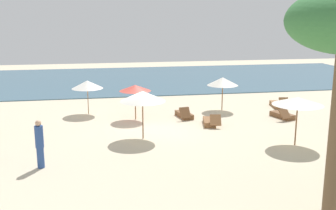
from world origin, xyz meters
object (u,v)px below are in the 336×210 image
object	(u,v)px
lounger_4	(278,104)
umbrella_1	(87,85)
umbrella_3	(223,81)
umbrella_4	(298,101)
person_0	(40,144)
lounger_3	(210,122)
umbrella_5	(135,88)
lounger_2	(184,115)
lounger_0	(283,115)
umbrella_0	(143,96)

from	to	relation	value
lounger_4	umbrella_1	bearing A→B (deg)	178.74
umbrella_3	umbrella_4	xyz separation A→B (m)	(1.20, -7.15, 0.24)
lounger_4	person_0	size ratio (longest dim) A/B	0.91
umbrella_4	lounger_3	xyz separation A→B (m)	(-2.87, 3.95, -1.86)
umbrella_3	umbrella_5	distance (m)	5.63
umbrella_3	lounger_2	bearing A→B (deg)	-152.21
umbrella_4	umbrella_5	size ratio (longest dim) A/B	1.15
lounger_4	lounger_0	bearing A→B (deg)	-109.35
lounger_0	lounger_4	distance (m)	2.85
umbrella_5	lounger_2	distance (m)	3.22
umbrella_0	person_0	bearing A→B (deg)	-144.95
umbrella_1	person_0	xyz separation A→B (m)	(-1.70, -8.46, -0.80)
umbrella_0	lounger_3	distance (m)	4.62
umbrella_3	person_0	world-z (taller)	umbrella_3
lounger_0	umbrella_3	bearing A→B (deg)	137.88
umbrella_4	lounger_4	bearing A→B (deg)	70.84
person_0	lounger_2	bearing A→B (deg)	42.93
umbrella_0	umbrella_5	xyz separation A→B (m)	(0.01, 3.67, -0.27)
umbrella_5	lounger_4	world-z (taller)	umbrella_5
umbrella_4	lounger_0	xyz separation A→B (m)	(1.60, 4.62, -1.86)
umbrella_5	person_0	world-z (taller)	umbrella_5
umbrella_1	lounger_2	distance (m)	5.93
lounger_0	lounger_2	size ratio (longest dim) A/B	1.04
lounger_2	lounger_3	bearing A→B (deg)	-60.26
umbrella_3	lounger_0	bearing A→B (deg)	-42.12
lounger_0	lounger_4	world-z (taller)	lounger_4
umbrella_4	lounger_2	bearing A→B (deg)	124.17
lounger_3	lounger_2	bearing A→B (deg)	119.74
umbrella_5	lounger_3	bearing A→B (deg)	-26.16
umbrella_0	lounger_4	world-z (taller)	umbrella_0
umbrella_1	umbrella_3	distance (m)	8.11
umbrella_0	umbrella_3	bearing A→B (deg)	42.39
umbrella_1	umbrella_5	size ratio (longest dim) A/B	1.02
umbrella_0	lounger_2	distance (m)	4.92
lounger_2	person_0	world-z (taller)	person_0
umbrella_3	lounger_3	world-z (taller)	umbrella_3
umbrella_0	umbrella_4	xyz separation A→B (m)	(6.68, -2.14, -0.03)
umbrella_3	person_0	xyz separation A→B (m)	(-9.80, -8.04, -0.82)
umbrella_5	lounger_4	bearing A→B (deg)	9.20
lounger_3	lounger_4	distance (m)	6.37
umbrella_3	lounger_2	distance (m)	3.45
umbrella_1	umbrella_3	size ratio (longest dim) A/B	0.98
umbrella_1	lounger_3	distance (m)	7.55
umbrella_5	person_0	size ratio (longest dim) A/B	1.04
lounger_2	umbrella_3	bearing A→B (deg)	27.79
lounger_3	umbrella_4	bearing A→B (deg)	-53.97
person_0	lounger_4	bearing A→B (deg)	31.18
umbrella_4	umbrella_5	bearing A→B (deg)	138.92
lounger_0	person_0	distance (m)	13.77
umbrella_1	lounger_2	xyz separation A→B (m)	(5.41, -1.84, -1.60)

